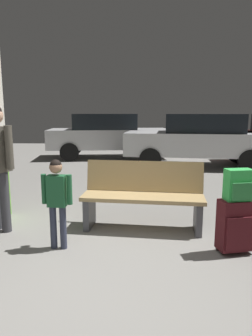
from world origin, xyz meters
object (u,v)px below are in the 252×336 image
Objects in this scene: backpack_bright at (239,185)px; child at (57,195)px; bench at (143,196)px; suitcase at (236,225)px; parked_car_far at (108,134)px; parked_car_near at (199,139)px.

backpack_bright is 1.99m from child.
child is at bearing -145.10° from bench.
suitcase is 0.45m from backpack_bright.
parked_car_far reaches higher than backpack_bright.
backpack_bright is at bearing -74.26° from parked_car_far.
backpack_bright is 0.08× the size of parked_car_far.
parked_car_far is 3.26m from parked_car_near.
bench is 6.73m from parked_car_far.
suitcase is 5.75m from parked_car_near.
parked_car_near is at bearing 70.88° from bench.
backpack_bright is 7.66m from parked_car_far.
suitcase is 1.78× the size of backpack_bright.
suitcase is at bearing -36.27° from bench.
bench is 1.29m from backpack_bright.
parked_car_near is (0.71, 5.68, 0.03)m from backpack_bright.
suitcase is at bearing -1.56° from child.
parked_car_far is (-0.09, 7.31, 0.17)m from child.
child is 6.24m from parked_car_near.
parked_car_far is (-2.08, 7.37, 0.48)m from suitcase.
backpack_bright is at bearing -117.95° from suitcase.
parked_car_far is (-1.07, 6.63, 0.36)m from bench.
suitcase is 2.01m from child.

